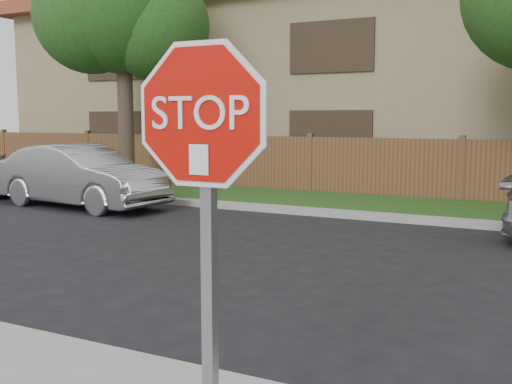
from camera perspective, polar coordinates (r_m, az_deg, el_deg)
The scene contains 7 objects.
far_curb at distance 12.52m, azimuth 16.76°, elevation -2.66°, with size 70.00×0.30×0.15m, color gray.
grass_strip at distance 14.13m, azimuth 17.93°, elevation -1.67°, with size 70.00×3.00×0.12m, color #1E4714.
fence at distance 15.62m, azimuth 18.95°, elevation 1.83°, with size 70.00×0.12×1.60m, color brown.
apartment_building at distance 21.17m, azimuth 21.38°, elevation 10.42°, with size 35.20×9.20×7.20m.
tree_left at distance 17.80m, azimuth -12.81°, elevation 16.94°, with size 4.80×3.90×7.78m.
stop_sign at distance 3.00m, azimuth -5.00°, elevation 1.23°, with size 1.01×0.13×2.55m.
sedan_left at distance 14.81m, azimuth -16.32°, elevation 1.45°, with size 1.58×4.52×1.49m, color #A2A3A7.
Camera 1 is at (2.10, -4.02, 2.14)m, focal length 42.00 mm.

